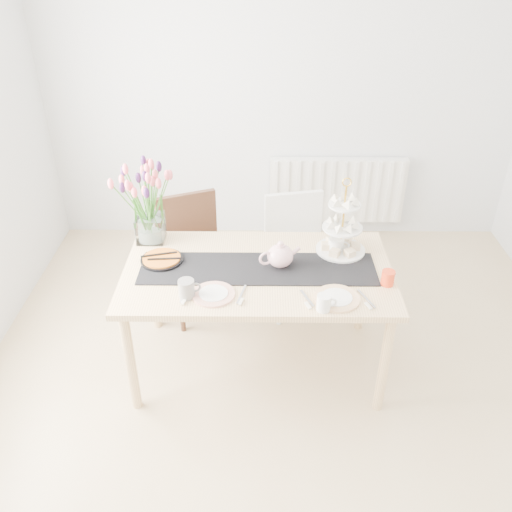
{
  "coord_description": "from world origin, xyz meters",
  "views": [
    {
      "loc": [
        -0.18,
        -2.22,
        2.53
      ],
      "look_at": [
        -0.21,
        0.41,
        0.87
      ],
      "focal_mm": 38.0,
      "sensor_mm": 36.0,
      "label": 1
    }
  ],
  "objects_px": {
    "tulip_vase": "(146,192)",
    "tart_tin": "(162,260)",
    "dining_table": "(258,280)",
    "chair_white": "(296,244)",
    "radiator": "(337,190)",
    "cake_stand": "(342,234)",
    "mug_white": "(324,303)",
    "chair_brown": "(193,247)",
    "teapot": "(280,256)",
    "mug_grey": "(186,289)",
    "plate_right": "(337,298)",
    "plate_left": "(213,294)",
    "cream_jug": "(336,245)",
    "mug_orange": "(388,278)"
  },
  "relations": [
    {
      "from": "tart_tin",
      "to": "cream_jug",
      "type": "bearing_deg",
      "value": 6.45
    },
    {
      "from": "chair_white",
      "to": "tulip_vase",
      "type": "distance_m",
      "value": 1.19
    },
    {
      "from": "radiator",
      "to": "tulip_vase",
      "type": "xyz_separation_m",
      "value": [
        -1.39,
        -1.39,
        0.64
      ]
    },
    {
      "from": "cream_jug",
      "to": "plate_right",
      "type": "bearing_deg",
      "value": -84.93
    },
    {
      "from": "radiator",
      "to": "chair_brown",
      "type": "bearing_deg",
      "value": -136.96
    },
    {
      "from": "teapot",
      "to": "mug_grey",
      "type": "distance_m",
      "value": 0.6
    },
    {
      "from": "chair_brown",
      "to": "cream_jug",
      "type": "relative_size",
      "value": 9.11
    },
    {
      "from": "plate_right",
      "to": "plate_left",
      "type": "bearing_deg",
      "value": 177.26
    },
    {
      "from": "plate_left",
      "to": "cream_jug",
      "type": "bearing_deg",
      "value": 32.25
    },
    {
      "from": "tulip_vase",
      "to": "mug_grey",
      "type": "xyz_separation_m",
      "value": [
        0.3,
        -0.62,
        -0.29
      ]
    },
    {
      "from": "teapot",
      "to": "plate_right",
      "type": "distance_m",
      "value": 0.45
    },
    {
      "from": "chair_brown",
      "to": "teapot",
      "type": "xyz_separation_m",
      "value": [
        0.6,
        -0.62,
        0.31
      ]
    },
    {
      "from": "dining_table",
      "to": "cream_jug",
      "type": "xyz_separation_m",
      "value": [
        0.48,
        0.2,
        0.12
      ]
    },
    {
      "from": "chair_brown",
      "to": "mug_white",
      "type": "bearing_deg",
      "value": -74.04
    },
    {
      "from": "mug_grey",
      "to": "plate_right",
      "type": "relative_size",
      "value": 0.42
    },
    {
      "from": "chair_brown",
      "to": "tart_tin",
      "type": "height_order",
      "value": "chair_brown"
    },
    {
      "from": "plate_left",
      "to": "chair_white",
      "type": "bearing_deg",
      "value": 61.75
    },
    {
      "from": "mug_grey",
      "to": "mug_orange",
      "type": "xyz_separation_m",
      "value": [
        1.13,
        0.13,
        -0.01
      ]
    },
    {
      "from": "teapot",
      "to": "chair_white",
      "type": "bearing_deg",
      "value": 59.6
    },
    {
      "from": "chair_brown",
      "to": "mug_grey",
      "type": "xyz_separation_m",
      "value": [
        0.08,
        -0.92,
        0.29
      ]
    },
    {
      "from": "cake_stand",
      "to": "mug_orange",
      "type": "xyz_separation_m",
      "value": [
        0.22,
        -0.35,
        -0.08
      ]
    },
    {
      "from": "radiator",
      "to": "tart_tin",
      "type": "xyz_separation_m",
      "value": [
        -1.28,
        -1.66,
        0.31
      ]
    },
    {
      "from": "mug_orange",
      "to": "tulip_vase",
      "type": "bearing_deg",
      "value": 119.65
    },
    {
      "from": "chair_brown",
      "to": "chair_white",
      "type": "relative_size",
      "value": 1.02
    },
    {
      "from": "plate_left",
      "to": "tart_tin",
      "type": "bearing_deg",
      "value": 135.04
    },
    {
      "from": "tulip_vase",
      "to": "mug_white",
      "type": "distance_m",
      "value": 1.31
    },
    {
      "from": "tulip_vase",
      "to": "cake_stand",
      "type": "height_order",
      "value": "tulip_vase"
    },
    {
      "from": "cake_stand",
      "to": "teapot",
      "type": "bearing_deg",
      "value": -155.19
    },
    {
      "from": "mug_orange",
      "to": "plate_right",
      "type": "distance_m",
      "value": 0.34
    },
    {
      "from": "tulip_vase",
      "to": "radiator",
      "type": "bearing_deg",
      "value": 45.12
    },
    {
      "from": "cake_stand",
      "to": "mug_grey",
      "type": "height_order",
      "value": "cake_stand"
    },
    {
      "from": "chair_brown",
      "to": "mug_orange",
      "type": "xyz_separation_m",
      "value": [
        1.21,
        -0.79,
        0.28
      ]
    },
    {
      "from": "dining_table",
      "to": "chair_white",
      "type": "distance_m",
      "value": 0.78
    },
    {
      "from": "chair_brown",
      "to": "tulip_vase",
      "type": "height_order",
      "value": "tulip_vase"
    },
    {
      "from": "dining_table",
      "to": "teapot",
      "type": "distance_m",
      "value": 0.2
    },
    {
      "from": "cake_stand",
      "to": "plate_right",
      "type": "xyz_separation_m",
      "value": [
        -0.08,
        -0.5,
        -0.12
      ]
    },
    {
      "from": "chair_white",
      "to": "mug_white",
      "type": "bearing_deg",
      "value": -97.66
    },
    {
      "from": "teapot",
      "to": "tart_tin",
      "type": "distance_m",
      "value": 0.72
    },
    {
      "from": "chair_brown",
      "to": "teapot",
      "type": "bearing_deg",
      "value": -68.28
    },
    {
      "from": "tulip_vase",
      "to": "cream_jug",
      "type": "height_order",
      "value": "tulip_vase"
    },
    {
      "from": "mug_grey",
      "to": "dining_table",
      "type": "bearing_deg",
      "value": 19.85
    },
    {
      "from": "tulip_vase",
      "to": "plate_left",
      "type": "height_order",
      "value": "tulip_vase"
    },
    {
      "from": "tulip_vase",
      "to": "chair_white",
      "type": "bearing_deg",
      "value": 20.71
    },
    {
      "from": "tulip_vase",
      "to": "tart_tin",
      "type": "relative_size",
      "value": 2.44
    },
    {
      "from": "chair_white",
      "to": "plate_left",
      "type": "xyz_separation_m",
      "value": [
        -0.52,
        -0.97,
        0.26
      ]
    },
    {
      "from": "dining_table",
      "to": "chair_white",
      "type": "height_order",
      "value": "chair_white"
    },
    {
      "from": "cake_stand",
      "to": "dining_table",
      "type": "bearing_deg",
      "value": -158.54
    },
    {
      "from": "cake_stand",
      "to": "mug_white",
      "type": "distance_m",
      "value": 0.62
    },
    {
      "from": "teapot",
      "to": "plate_right",
      "type": "height_order",
      "value": "teapot"
    },
    {
      "from": "chair_brown",
      "to": "plate_left",
      "type": "bearing_deg",
      "value": -98.58
    }
  ]
}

